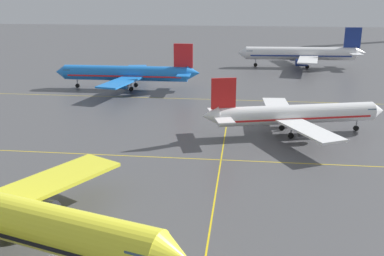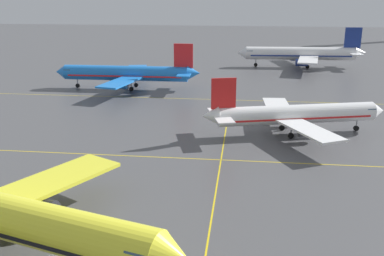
% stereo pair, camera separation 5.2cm
% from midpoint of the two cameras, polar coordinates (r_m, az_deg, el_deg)
% --- Properties ---
extents(airliner_second_row, '(32.74, 27.91, 10.33)m').
position_cam_midpoint_polar(airliner_second_row, '(79.56, 12.95, 1.68)').
color(airliner_second_row, white).
rests_on(airliner_second_row, ground).
extents(airliner_third_row, '(37.46, 32.44, 11.69)m').
position_cam_midpoint_polar(airliner_third_row, '(115.29, -8.20, 6.91)').
color(airliner_third_row, blue).
rests_on(airliner_third_row, ground).
extents(airliner_far_left_stand, '(41.48, 35.78, 12.90)m').
position_cam_midpoint_polar(airliner_far_left_stand, '(151.91, 13.85, 9.20)').
color(airliner_far_left_stand, white).
rests_on(airliner_far_left_stand, ground).
extents(taxiway_markings, '(129.72, 126.58, 0.01)m').
position_cam_midpoint_polar(taxiway_markings, '(66.81, 3.75, -4.08)').
color(taxiway_markings, yellow).
rests_on(taxiway_markings, ground).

